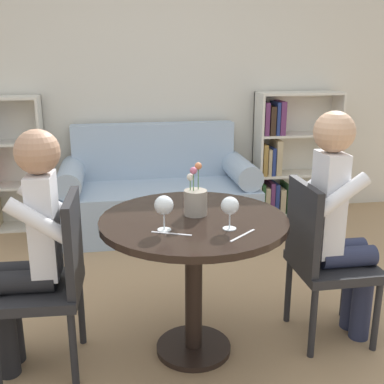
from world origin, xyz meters
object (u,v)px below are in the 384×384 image
(chair_left, at_px, (51,277))
(chair_right, at_px, (322,255))
(bookshelf_right, at_px, (285,157))
(person_right, at_px, (340,221))
(wine_glass_left, at_px, (164,206))
(wine_glass_right, at_px, (230,207))
(flower_vase, at_px, (195,200))
(person_left, at_px, (30,246))
(couch, at_px, (158,196))

(chair_left, bearing_deg, chair_right, 93.75)
(bookshelf_right, distance_m, chair_left, 2.93)
(chair_left, distance_m, person_right, 1.51)
(bookshelf_right, relative_size, chair_right, 1.31)
(person_right, xyz_separation_m, wine_glass_left, (-0.95, -0.16, 0.19))
(wine_glass_right, distance_m, flower_vase, 0.26)
(person_right, bearing_deg, flower_vase, 87.70)
(chair_left, height_order, person_right, person_right)
(wine_glass_right, relative_size, flower_vase, 0.59)
(person_right, distance_m, flower_vase, 0.79)
(chair_right, xyz_separation_m, wine_glass_left, (-0.87, -0.16, 0.38))
(bookshelf_right, distance_m, wine_glass_right, 2.61)
(person_left, bearing_deg, person_right, 93.39)
(wine_glass_right, bearing_deg, couch, 93.84)
(person_right, bearing_deg, bookshelf_right, -12.87)
(chair_right, bearing_deg, couch, 20.72)
(person_left, distance_m, person_right, 1.59)
(wine_glass_left, relative_size, flower_vase, 0.62)
(couch, distance_m, person_left, 2.07)
(chair_left, distance_m, person_left, 0.18)
(bookshelf_right, distance_m, person_right, 2.19)
(chair_left, bearing_deg, person_right, 93.71)
(couch, relative_size, person_left, 1.39)
(bookshelf_right, distance_m, wine_glass_left, 2.72)
(chair_left, xyz_separation_m, person_left, (-0.09, 0.01, 0.16))
(couch, relative_size, person_right, 1.34)
(couch, height_order, chair_right, couch)
(couch, height_order, bookshelf_right, bookshelf_right)
(chair_left, relative_size, wine_glass_right, 5.75)
(flower_vase, bearing_deg, bookshelf_right, 59.02)
(bookshelf_right, relative_size, flower_vase, 4.44)
(person_left, relative_size, person_right, 0.96)
(chair_left, distance_m, wine_glass_right, 0.94)
(wine_glass_left, distance_m, flower_vase, 0.27)
(bookshelf_right, relative_size, chair_left, 1.31)
(chair_left, relative_size, wine_glass_left, 5.42)
(person_left, relative_size, wine_glass_right, 7.79)
(couch, distance_m, wine_glass_left, 2.11)
(bookshelf_right, bearing_deg, person_right, -102.85)
(chair_left, distance_m, flower_vase, 0.80)
(wine_glass_right, bearing_deg, bookshelf_right, 63.92)
(bookshelf_right, height_order, person_right, person_right)
(bookshelf_right, height_order, wine_glass_right, bookshelf_right)
(couch, xyz_separation_m, wine_glass_left, (-0.16, -2.02, 0.56))
(person_right, relative_size, wine_glass_left, 7.64)
(chair_left, height_order, chair_right, same)
(person_right, bearing_deg, couch, 23.00)
(chair_left, height_order, wine_glass_left, wine_glass_left)
(person_left, bearing_deg, wine_glass_right, 81.68)
(person_left, xyz_separation_m, person_right, (1.59, 0.01, 0.03))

